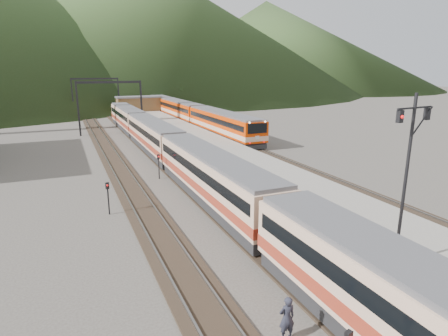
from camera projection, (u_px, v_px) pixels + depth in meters
name	position (u px, v px, depth m)	size (l,w,h in m)	color
track_main	(153.00, 151.00, 45.42)	(2.60, 200.00, 0.23)	black
track_far	(110.00, 154.00, 43.52)	(2.60, 200.00, 0.23)	black
track_second	(238.00, 144.00, 49.79)	(2.60, 200.00, 0.23)	black
platform	(202.00, 147.00, 45.66)	(8.00, 100.00, 1.00)	gray
gantry_near	(110.00, 97.00, 56.27)	(9.55, 0.25, 8.00)	black
gantry_far	(96.00, 89.00, 78.51)	(9.55, 0.25, 8.00)	black
station_shed	(139.00, 103.00, 80.71)	(9.40, 4.40, 3.10)	brown
hill_b	(128.00, 20.00, 216.30)	(220.00, 220.00, 75.00)	#324B20
hill_c	(265.00, 44.00, 232.11)	(160.00, 160.00, 50.00)	#324B20
main_train	(176.00, 152.00, 35.81)	(2.75, 75.34, 3.35)	#DBB192
second_train	(180.00, 109.00, 72.99)	(3.11, 63.78, 3.80)	#D83802
signal_mast	(407.00, 165.00, 15.81)	(2.19, 0.44, 7.67)	black
short_signal_b	(159.00, 163.00, 33.50)	(0.26, 0.22, 2.27)	black
short_signal_c	(108.00, 194.00, 25.19)	(0.26, 0.22, 2.27)	black
worker	(287.00, 318.00, 13.54)	(0.62, 0.41, 1.71)	#252634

